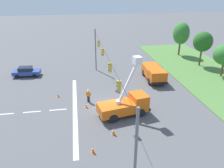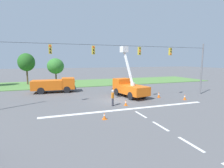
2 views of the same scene
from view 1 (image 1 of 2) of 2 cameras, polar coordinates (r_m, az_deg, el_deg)
name	(u,v)px [view 1 (image 1 of 2)]	position (r m, az deg, el deg)	size (l,w,h in m)	color
ground_plane	(107,106)	(27.08, -1.40, -5.69)	(200.00, 200.00, 0.00)	#565659
lane_markings	(62,109)	(26.97, -12.82, -6.47)	(17.60, 15.25, 0.01)	silver
signal_gantry	(106,71)	(25.14, -1.51, 3.43)	(26.20, 0.33, 7.20)	slate
tree_far_west	(181,33)	(48.36, 17.62, 12.50)	(3.76, 3.23, 6.97)	brown
tree_west	(203,42)	(42.72, 22.66, 10.13)	(3.22, 3.43, 6.30)	brown
utility_truck_bucket_lift	(126,104)	(24.70, 3.61, -5.24)	(3.30, 6.10, 6.78)	orange
utility_truck_support_near	(154,72)	(34.79, 10.86, 3.00)	(6.55, 2.85, 2.17)	orange
sedan_blue	(26,72)	(38.36, -21.48, 3.05)	(2.09, 4.38, 1.56)	#2D4799
road_worker	(88,95)	(27.64, -6.19, -2.84)	(0.40, 0.58, 1.77)	#383842
traffic_cone_foreground_left	(93,149)	(20.08, -5.00, -16.64)	(0.36, 0.36, 0.72)	orange
traffic_cone_foreground_right	(58,95)	(29.96, -13.90, -2.73)	(0.36, 0.36, 0.61)	orange
traffic_cone_mid_left	(114,131)	(22.01, 0.41, -12.21)	(0.36, 0.36, 0.80)	orange
traffic_cone_mid_right	(86,105)	(26.73, -6.72, -5.49)	(0.36, 0.36, 0.67)	orange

